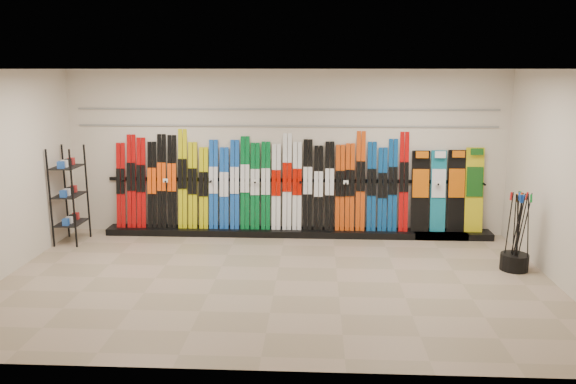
{
  "coord_description": "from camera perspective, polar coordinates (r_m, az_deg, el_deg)",
  "views": [
    {
      "loc": [
        0.56,
        -7.66,
        2.99
      ],
      "look_at": [
        0.12,
        1.0,
        1.1
      ],
      "focal_mm": 35.0,
      "sensor_mm": 36.0,
      "label": 1
    }
  ],
  "objects": [
    {
      "name": "snowboards",
      "position": [
        10.51,
        15.92,
        0.11
      ],
      "size": [
        1.28,
        0.23,
        1.52
      ],
      "color": "black",
      "rests_on": "ski_rack_base"
    },
    {
      "name": "floor",
      "position": [
        8.25,
        -1.21,
        -8.97
      ],
      "size": [
        8.0,
        8.0,
        0.0
      ],
      "primitive_type": "plane",
      "color": "gray",
      "rests_on": "ground"
    },
    {
      "name": "slatwall_rail_0",
      "position": [
        10.21,
        -0.26,
        6.73
      ],
      "size": [
        7.6,
        0.02,
        0.03
      ],
      "primitive_type": "cube",
      "color": "gray",
      "rests_on": "back_wall"
    },
    {
      "name": "skis",
      "position": [
        10.28,
        -2.82,
        0.75
      ],
      "size": [
        5.38,
        0.29,
        1.82
      ],
      "color": "#B40909",
      "rests_on": "ski_rack_base"
    },
    {
      "name": "right_wall",
      "position": [
        8.53,
        26.63,
        0.91
      ],
      "size": [
        0.0,
        5.0,
        5.0
      ],
      "primitive_type": "plane",
      "rotation": [
        1.57,
        0.0,
        -1.57
      ],
      "color": "beige",
      "rests_on": "floor"
    },
    {
      "name": "back_wall",
      "position": [
        10.29,
        -0.26,
        3.97
      ],
      "size": [
        8.0,
        0.0,
        8.0
      ],
      "primitive_type": "plane",
      "rotation": [
        1.57,
        0.0,
        0.0
      ],
      "color": "beige",
      "rests_on": "floor"
    },
    {
      "name": "accessory_rack",
      "position": [
        10.53,
        -21.34,
        -0.29
      ],
      "size": [
        0.4,
        0.6,
        1.7
      ],
      "primitive_type": "cube",
      "color": "black",
      "rests_on": "floor"
    },
    {
      "name": "ski_rack_base",
      "position": [
        10.37,
        0.93,
        -4.12
      ],
      "size": [
        8.0,
        0.4,
        0.12
      ],
      "primitive_type": "cube",
      "color": "black",
      "rests_on": "floor"
    },
    {
      "name": "ski_poles",
      "position": [
        9.15,
        22.33,
        -3.74
      ],
      "size": [
        0.35,
        0.34,
        1.18
      ],
      "color": "black",
      "rests_on": "pole_bin"
    },
    {
      "name": "pole_bin",
      "position": [
        9.29,
        21.99,
        -6.61
      ],
      "size": [
        0.42,
        0.42,
        0.25
      ],
      "primitive_type": "cylinder",
      "color": "black",
      "rests_on": "floor"
    },
    {
      "name": "slatwall_rail_1",
      "position": [
        10.18,
        -0.27,
        8.41
      ],
      "size": [
        7.6,
        0.02,
        0.03
      ],
      "primitive_type": "cube",
      "color": "gray",
      "rests_on": "back_wall"
    },
    {
      "name": "ceiling",
      "position": [
        7.68,
        -1.32,
        12.36
      ],
      "size": [
        8.0,
        8.0,
        0.0
      ],
      "primitive_type": "plane",
      "rotation": [
        3.14,
        0.0,
        0.0
      ],
      "color": "silver",
      "rests_on": "back_wall"
    }
  ]
}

